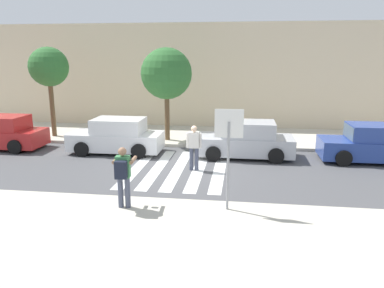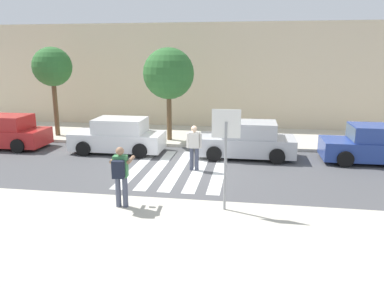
% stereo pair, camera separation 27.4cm
% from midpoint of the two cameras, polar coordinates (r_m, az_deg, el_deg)
% --- Properties ---
extents(ground_plane, '(120.00, 120.00, 0.00)m').
position_cam_midpoint_polar(ground_plane, '(14.34, -1.70, -4.01)').
color(ground_plane, '#4C4C4F').
extents(sidewalk_near, '(60.00, 6.00, 0.14)m').
position_cam_midpoint_polar(sidewalk_near, '(8.76, -9.46, -15.62)').
color(sidewalk_near, beige).
rests_on(sidewalk_near, ground).
extents(sidewalk_far, '(60.00, 4.80, 0.14)m').
position_cam_midpoint_polar(sidewalk_far, '(20.06, 1.44, 1.27)').
color(sidewalk_far, beige).
rests_on(sidewalk_far, ground).
extents(building_facade_far, '(56.00, 4.00, 6.09)m').
position_cam_midpoint_polar(building_facade_far, '(24.01, 2.88, 10.44)').
color(building_facade_far, beige).
rests_on(building_facade_far, ground).
extents(crosswalk_stripe_0, '(0.44, 5.20, 0.01)m').
position_cam_midpoint_polar(crosswalk_stripe_0, '(14.89, -7.64, -3.45)').
color(crosswalk_stripe_0, silver).
rests_on(crosswalk_stripe_0, ground).
extents(crosswalk_stripe_1, '(0.44, 5.20, 0.01)m').
position_cam_midpoint_polar(crosswalk_stripe_1, '(14.68, -4.63, -3.61)').
color(crosswalk_stripe_1, silver).
rests_on(crosswalk_stripe_1, ground).
extents(crosswalk_stripe_2, '(0.44, 5.20, 0.01)m').
position_cam_midpoint_polar(crosswalk_stripe_2, '(14.52, -1.56, -3.76)').
color(crosswalk_stripe_2, silver).
rests_on(crosswalk_stripe_2, ground).
extents(crosswalk_stripe_3, '(0.44, 5.20, 0.01)m').
position_cam_midpoint_polar(crosswalk_stripe_3, '(14.40, 1.58, -3.91)').
color(crosswalk_stripe_3, silver).
rests_on(crosswalk_stripe_3, ground).
extents(crosswalk_stripe_4, '(0.44, 5.20, 0.01)m').
position_cam_midpoint_polar(crosswalk_stripe_4, '(14.33, 4.76, -4.04)').
color(crosswalk_stripe_4, silver).
rests_on(crosswalk_stripe_4, ground).
extents(stop_sign, '(0.76, 0.08, 2.78)m').
position_cam_midpoint_polar(stop_sign, '(9.93, 5.98, 0.99)').
color(stop_sign, gray).
rests_on(stop_sign, sidewalk_near).
extents(photographer_with_backpack, '(0.62, 0.87, 1.72)m').
position_cam_midpoint_polar(photographer_with_backpack, '(10.45, -10.10, -4.21)').
color(photographer_with_backpack, '#474C60').
rests_on(photographer_with_backpack, sidewalk_near).
extents(pedestrian_crossing, '(0.58, 0.25, 1.72)m').
position_cam_midpoint_polar(pedestrian_crossing, '(14.09, 0.89, -0.21)').
color(pedestrian_crossing, '#474C60').
rests_on(pedestrian_crossing, ground).
extents(parked_car_red, '(4.10, 1.92, 1.55)m').
position_cam_midpoint_polar(parked_car_red, '(19.72, -26.37, 1.59)').
color(parked_car_red, red).
rests_on(parked_car_red, ground).
extents(parked_car_white, '(4.10, 1.92, 1.55)m').
position_cam_midpoint_polar(parked_car_white, '(17.11, -10.66, 1.15)').
color(parked_car_white, white).
rests_on(parked_car_white, ground).
extents(parked_car_silver, '(4.10, 1.92, 1.55)m').
position_cam_midpoint_polar(parked_car_silver, '(16.14, 8.83, 0.49)').
color(parked_car_silver, '#B7BABF').
rests_on(parked_car_silver, ground).
extents(parked_car_blue, '(4.10, 1.92, 1.55)m').
position_cam_midpoint_polar(parked_car_blue, '(16.96, 26.55, -0.16)').
color(parked_car_blue, '#284293').
rests_on(parked_car_blue, ground).
extents(street_tree_west, '(1.98, 1.98, 4.56)m').
position_cam_midpoint_polar(street_tree_west, '(20.65, -20.16, 10.89)').
color(street_tree_west, brown).
rests_on(street_tree_west, sidewalk_far).
extents(street_tree_center, '(2.48, 2.48, 4.52)m').
position_cam_midpoint_polar(street_tree_center, '(18.42, -3.15, 10.62)').
color(street_tree_center, brown).
rests_on(street_tree_center, sidewalk_far).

